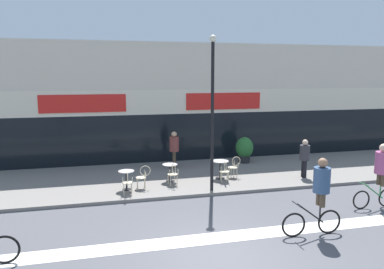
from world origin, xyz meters
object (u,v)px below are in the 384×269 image
cafe_chair_2_side (234,165)px  planter_pot (244,149)px  bistro_table_1 (170,169)px  bistro_table_2 (220,166)px  bistro_table_0 (126,177)px  pedestrian_far_end (174,146)px  pedestrian_near_end (305,155)px  cafe_chair_0_near (128,181)px  cafe_chair_1_near (173,173)px  cyclist_1 (319,191)px  cafe_chair_0_side (143,175)px  cyclist_2 (381,169)px  lamp_post (212,104)px  cafe_chair_2_near (225,170)px

cafe_chair_2_side → planter_pot: planter_pot is taller
bistro_table_1 → bistro_table_2: (2.14, -0.08, 0.04)m
bistro_table_0 → pedestrian_far_end: size_ratio=0.43×
pedestrian_near_end → pedestrian_far_end: size_ratio=0.95×
bistro_table_0 → cafe_chair_0_near: bearing=-90.3°
cafe_chair_1_near → cyclist_1: bearing=-157.9°
bistro_table_0 → pedestrian_far_end: 3.88m
bistro_table_0 → bistro_table_2: 4.01m
cafe_chair_0_side → cafe_chair_1_near: (1.20, 0.11, 0.00)m
bistro_table_0 → bistro_table_1: size_ratio=1.03×
planter_pot → cafe_chair_0_side: bearing=-149.9°
planter_pot → cyclist_2: cyclist_2 is taller
cafe_chair_0_near → cafe_chair_2_side: 4.76m
cafe_chair_0_side → lamp_post: bearing=162.7°
cyclist_1 → cyclist_2: size_ratio=1.00×
bistro_table_2 → pedestrian_near_end: size_ratio=0.46×
cyclist_1 → pedestrian_near_end: size_ratio=1.35×
cafe_chair_1_near → bistro_table_1: bearing=-7.4°
cyclist_2 → cafe_chair_2_side: bearing=-50.4°
bistro_table_0 → cyclist_2: bearing=-24.3°
bistro_table_0 → bistro_table_2: (3.96, 0.65, 0.03)m
cafe_chair_0_side → planter_pot: planter_pot is taller
cafe_chair_1_near → lamp_post: lamp_post is taller
cafe_chair_2_side → planter_pot: 2.87m
cafe_chair_0_side → pedestrian_far_end: (1.82, 2.97, 0.50)m
bistro_table_0 → cafe_chair_0_near: (-0.00, -0.63, 0.00)m
bistro_table_2 → pedestrian_far_end: bearing=123.1°
bistro_table_0 → cafe_chair_0_side: size_ratio=0.82×
cafe_chair_2_near → cafe_chair_2_side: (0.64, 0.64, 0.00)m
cyclist_2 → pedestrian_near_end: bearing=-79.6°
cyclist_2 → pedestrian_far_end: size_ratio=1.28×
cyclist_1 → cafe_chair_2_near: bearing=-77.6°
cafe_chair_0_side → bistro_table_0: bearing=1.4°
cafe_chair_0_side → cafe_chair_2_side: size_ratio=1.00×
planter_pot → cyclist_1: 8.37m
cafe_chair_2_near → cafe_chair_2_side: same height
pedestrian_far_end → cafe_chair_0_near: bearing=70.6°
cafe_chair_0_near → cyclist_1: bearing=-130.4°
pedestrian_near_end → cafe_chair_0_side: bearing=-0.6°
cafe_chair_0_near → pedestrian_near_end: pedestrian_near_end is taller
cafe_chair_2_near → cyclist_2: cyclist_2 is taller
cafe_chair_2_side → bistro_table_1: bearing=-10.0°
bistro_table_1 → planter_pot: 4.86m
cyclist_2 → pedestrian_near_end: cyclist_2 is taller
cafe_chair_1_near → cafe_chair_2_near: bearing=-100.6°
planter_pot → pedestrian_near_end: bearing=-65.1°
pedestrian_near_end → lamp_post: bearing=10.4°
bistro_table_2 → pedestrian_far_end: pedestrian_far_end is taller
cyclist_2 → pedestrian_far_end: (-5.72, 6.66, -0.19)m
cafe_chair_0_side → lamp_post: size_ratio=0.16×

